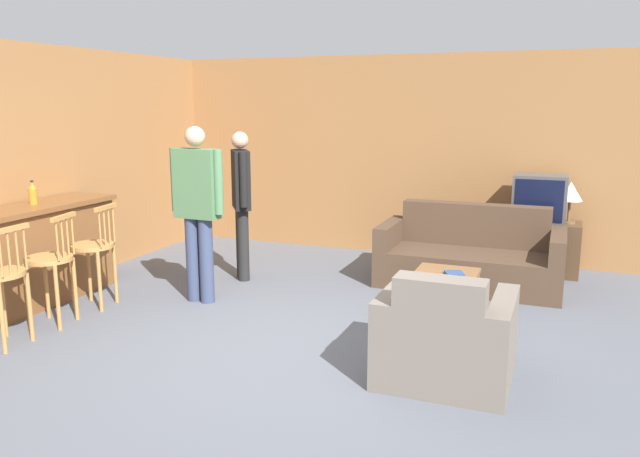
{
  "coord_description": "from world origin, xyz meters",
  "views": [
    {
      "loc": [
        1.91,
        -4.35,
        2.0
      ],
      "look_at": [
        -0.16,
        0.92,
        0.85
      ],
      "focal_mm": 35.0,
      "sensor_mm": 36.0,
      "label": 1
    }
  ],
  "objects_px": {
    "armchair_near": "(445,341)",
    "tv_unit": "(536,247)",
    "coffee_table": "(443,283)",
    "person_by_window": "(241,197)",
    "bottle": "(33,194)",
    "person_by_counter": "(197,204)",
    "couch_far": "(470,258)",
    "bar_chair_mid": "(51,266)",
    "bar_chair_far": "(94,252)",
    "bar_chair_near": "(1,281)",
    "tv": "(540,198)",
    "book_on_table": "(454,274)",
    "table_lamp": "(570,193)"
  },
  "relations": [
    {
      "from": "couch_far",
      "to": "coffee_table",
      "type": "xyz_separation_m",
      "value": [
        -0.07,
        -1.23,
        0.05
      ]
    },
    {
      "from": "coffee_table",
      "to": "tv_unit",
      "type": "distance_m",
      "value": 2.17
    },
    {
      "from": "armchair_near",
      "to": "person_by_counter",
      "type": "relative_size",
      "value": 0.53
    },
    {
      "from": "bar_chair_far",
      "to": "coffee_table",
      "type": "height_order",
      "value": "bar_chair_far"
    },
    {
      "from": "book_on_table",
      "to": "table_lamp",
      "type": "bearing_deg",
      "value": 63.76
    },
    {
      "from": "person_by_counter",
      "to": "book_on_table",
      "type": "bearing_deg",
      "value": 10.11
    },
    {
      "from": "coffee_table",
      "to": "bottle",
      "type": "bearing_deg",
      "value": -166.19
    },
    {
      "from": "armchair_near",
      "to": "bottle",
      "type": "height_order",
      "value": "bottle"
    },
    {
      "from": "bar_chair_mid",
      "to": "coffee_table",
      "type": "bearing_deg",
      "value": 23.75
    },
    {
      "from": "armchair_near",
      "to": "bar_chair_far",
      "type": "bearing_deg",
      "value": 173.18
    },
    {
      "from": "bar_chair_near",
      "to": "coffee_table",
      "type": "relative_size",
      "value": 1.19
    },
    {
      "from": "armchair_near",
      "to": "person_by_window",
      "type": "xyz_separation_m",
      "value": [
        -2.65,
        1.84,
        0.65
      ]
    },
    {
      "from": "armchair_near",
      "to": "bottle",
      "type": "relative_size",
      "value": 3.92
    },
    {
      "from": "coffee_table",
      "to": "person_by_counter",
      "type": "height_order",
      "value": "person_by_counter"
    },
    {
      "from": "coffee_table",
      "to": "person_by_window",
      "type": "height_order",
      "value": "person_by_window"
    },
    {
      "from": "bar_chair_mid",
      "to": "bottle",
      "type": "bearing_deg",
      "value": 143.21
    },
    {
      "from": "person_by_counter",
      "to": "bar_chair_near",
      "type": "bearing_deg",
      "value": -118.53
    },
    {
      "from": "bar_chair_mid",
      "to": "tv_unit",
      "type": "height_order",
      "value": "bar_chair_mid"
    },
    {
      "from": "coffee_table",
      "to": "tv",
      "type": "bearing_deg",
      "value": 70.37
    },
    {
      "from": "bar_chair_far",
      "to": "person_by_counter",
      "type": "height_order",
      "value": "person_by_counter"
    },
    {
      "from": "bar_chair_mid",
      "to": "bar_chair_far",
      "type": "bearing_deg",
      "value": 89.99
    },
    {
      "from": "bar_chair_mid",
      "to": "armchair_near",
      "type": "height_order",
      "value": "bar_chair_mid"
    },
    {
      "from": "bar_chair_mid",
      "to": "person_by_window",
      "type": "bearing_deg",
      "value": 65.87
    },
    {
      "from": "couch_far",
      "to": "coffee_table",
      "type": "relative_size",
      "value": 2.27
    },
    {
      "from": "tv_unit",
      "to": "book_on_table",
      "type": "xyz_separation_m",
      "value": [
        -0.64,
        -1.97,
        0.12
      ]
    },
    {
      "from": "couch_far",
      "to": "bottle",
      "type": "height_order",
      "value": "bottle"
    },
    {
      "from": "coffee_table",
      "to": "tv",
      "type": "xyz_separation_m",
      "value": [
        0.73,
        2.04,
        0.55
      ]
    },
    {
      "from": "bar_chair_near",
      "to": "bar_chair_far",
      "type": "bearing_deg",
      "value": 90.01
    },
    {
      "from": "bar_chair_far",
      "to": "armchair_near",
      "type": "bearing_deg",
      "value": -6.82
    },
    {
      "from": "bar_chair_far",
      "to": "book_on_table",
      "type": "height_order",
      "value": "bar_chair_far"
    },
    {
      "from": "book_on_table",
      "to": "person_by_window",
      "type": "relative_size",
      "value": 0.12
    },
    {
      "from": "armchair_near",
      "to": "person_by_counter",
      "type": "distance_m",
      "value": 2.9
    },
    {
      "from": "bar_chair_near",
      "to": "tv_unit",
      "type": "distance_m",
      "value": 5.68
    },
    {
      "from": "armchair_near",
      "to": "coffee_table",
      "type": "bearing_deg",
      "value": 101.27
    },
    {
      "from": "tv_unit",
      "to": "person_by_counter",
      "type": "bearing_deg",
      "value": -142.35
    },
    {
      "from": "bar_chair_mid",
      "to": "bottle",
      "type": "xyz_separation_m",
      "value": [
        -0.64,
        0.48,
        0.56
      ]
    },
    {
      "from": "bar_chair_mid",
      "to": "person_by_window",
      "type": "height_order",
      "value": "person_by_window"
    },
    {
      "from": "bottle",
      "to": "table_lamp",
      "type": "distance_m",
      "value": 5.81
    },
    {
      "from": "bar_chair_far",
      "to": "bar_chair_mid",
      "type": "bearing_deg",
      "value": -90.01
    },
    {
      "from": "bar_chair_mid",
      "to": "tv",
      "type": "xyz_separation_m",
      "value": [
        4.0,
        3.48,
        0.34
      ]
    },
    {
      "from": "armchair_near",
      "to": "tv_unit",
      "type": "height_order",
      "value": "armchair_near"
    },
    {
      "from": "bar_chair_near",
      "to": "tv_unit",
      "type": "xyz_separation_m",
      "value": [
        4.0,
        4.02,
        -0.24
      ]
    },
    {
      "from": "bar_chair_near",
      "to": "bottle",
      "type": "bearing_deg",
      "value": 122.1
    },
    {
      "from": "couch_far",
      "to": "book_on_table",
      "type": "bearing_deg",
      "value": -89.26
    },
    {
      "from": "table_lamp",
      "to": "person_by_counter",
      "type": "distance_m",
      "value": 4.21
    },
    {
      "from": "couch_far",
      "to": "armchair_near",
      "type": "bearing_deg",
      "value": -85.74
    },
    {
      "from": "armchair_near",
      "to": "person_by_window",
      "type": "distance_m",
      "value": 3.29
    },
    {
      "from": "person_by_window",
      "to": "bar_chair_near",
      "type": "bearing_deg",
      "value": -109.34
    },
    {
      "from": "bottle",
      "to": "person_by_counter",
      "type": "bearing_deg",
      "value": 21.35
    },
    {
      "from": "person_by_counter",
      "to": "coffee_table",
      "type": "bearing_deg",
      "value": 8.75
    }
  ]
}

